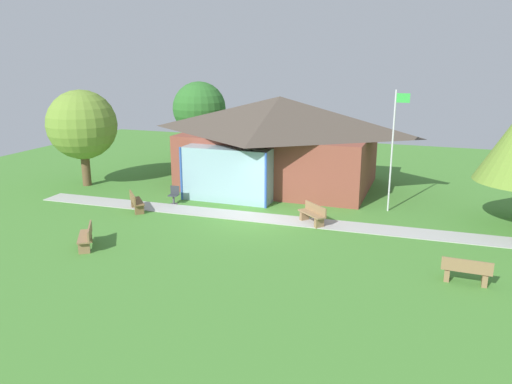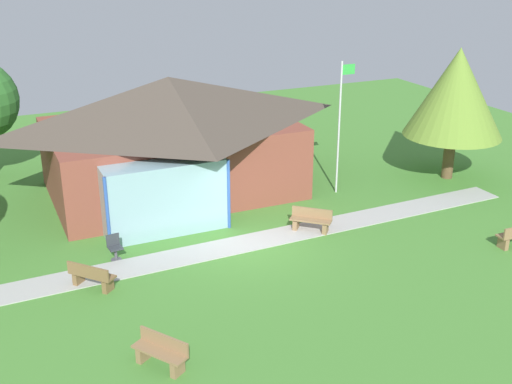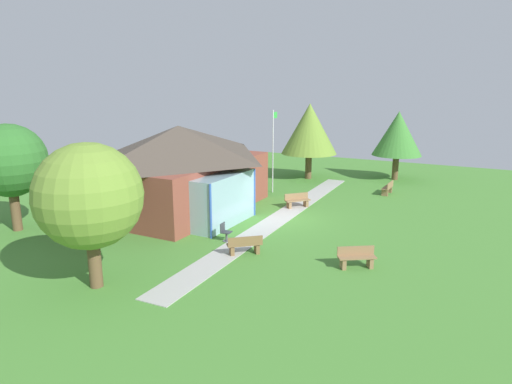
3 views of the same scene
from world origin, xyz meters
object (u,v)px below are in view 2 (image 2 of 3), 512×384
(bench_rear_near_path, at_px, (311,221))
(bench_front_left, at_px, (161,353))
(patio_chair_west, at_px, (115,248))
(pavilion, at_px, (170,134))
(bench_mid_left, at_px, (91,277))
(flagpole, at_px, (340,122))
(tree_east_hedge, at_px, (456,93))

(bench_rear_near_path, xyz_separation_m, bench_front_left, (-7.27, -5.53, 0.00))
(patio_chair_west, bearing_deg, pavilion, -131.15)
(bench_mid_left, bearing_deg, patio_chair_west, 105.09)
(flagpole, xyz_separation_m, patio_chair_west, (-9.89, -2.27, -2.62))
(tree_east_hedge, bearing_deg, patio_chair_west, -173.29)
(pavilion, relative_size, flagpole, 1.96)
(bench_rear_near_path, bearing_deg, bench_mid_left, 48.81)
(patio_chair_west, bearing_deg, flagpole, -173.07)
(tree_east_hedge, bearing_deg, bench_mid_left, -168.17)
(flagpole, xyz_separation_m, bench_rear_near_path, (-2.88, -2.97, -2.64))
(flagpole, xyz_separation_m, bench_front_left, (-10.15, -8.51, -2.64))
(bench_front_left, distance_m, patio_chair_west, 6.24)
(patio_chair_west, bearing_deg, bench_front_left, 81.64)
(bench_rear_near_path, distance_m, bench_mid_left, 8.14)
(patio_chair_west, distance_m, tree_east_hedge, 15.79)
(tree_east_hedge, bearing_deg, bench_front_left, -152.69)
(pavilion, xyz_separation_m, tree_east_hedge, (11.70, -3.33, 1.32))
(patio_chair_west, bearing_deg, bench_rear_near_path, 168.27)
(bench_mid_left, bearing_deg, bench_front_left, -31.43)
(flagpole, bearing_deg, bench_front_left, -140.03)
(flagpole, relative_size, bench_mid_left, 3.89)
(bench_mid_left, height_order, tree_east_hedge, tree_east_hedge)
(tree_east_hedge, bearing_deg, flagpole, 175.05)
(flagpole, relative_size, tree_east_hedge, 0.96)
(flagpole, relative_size, bench_rear_near_path, 3.91)
(bench_front_left, distance_m, tree_east_hedge, 17.86)
(pavilion, relative_size, bench_mid_left, 7.61)
(pavilion, distance_m, bench_mid_left, 8.50)
(bench_front_left, height_order, patio_chair_west, patio_chair_west)
(bench_rear_near_path, height_order, bench_mid_left, same)
(pavilion, bearing_deg, tree_east_hedge, -15.89)
(bench_rear_near_path, height_order, bench_front_left, same)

